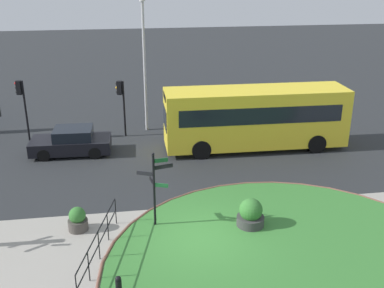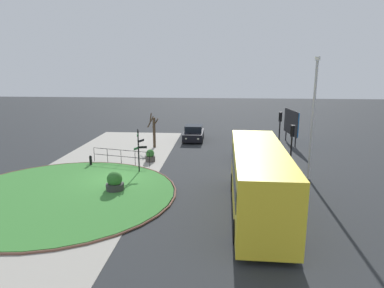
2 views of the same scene
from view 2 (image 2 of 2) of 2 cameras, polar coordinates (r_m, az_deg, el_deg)
ground at (r=22.58m, az=-12.60°, el=-5.85°), size 120.00×120.00×0.00m
sidewalk_paving at (r=23.15m, az=-16.80°, el=-5.61°), size 32.00×8.47×0.02m
grass_island at (r=20.89m, az=-20.86°, el=-7.80°), size 12.66×12.66×0.10m
grass_kerb_ring at (r=20.89m, az=-20.86°, el=-7.79°), size 12.97×12.97×0.11m
signpost_directional at (r=23.16m, az=-8.91°, el=-0.61°), size 1.34×0.76×3.06m
bollard_foreground at (r=26.01m, az=-16.62°, el=-2.68°), size 0.19×0.19×0.79m
railing_grass_edge at (r=25.85m, az=-11.82°, el=-1.82°), size 1.15×4.57×1.10m
bus_yellow at (r=16.95m, az=11.07°, el=-5.80°), size 9.72×2.63×3.29m
car_near_lane at (r=26.63m, az=10.11°, el=-1.42°), size 4.20×2.05×1.41m
car_far_lane at (r=33.59m, az=0.27°, el=1.77°), size 3.95×1.96×1.49m
traffic_light_near at (r=29.26m, az=14.54°, el=3.42°), size 0.48×0.31×3.47m
traffic_light_far at (r=24.01m, az=16.43°, el=1.00°), size 0.48×0.32×3.28m
lamppost_tall at (r=22.55m, az=19.64°, el=4.52°), size 0.32×0.32×7.71m
billboard_left at (r=33.23m, az=16.31°, el=3.47°), size 3.97×0.56×3.22m
planter_near_signpost at (r=26.24m, az=-7.02°, el=-2.03°), size 0.74×0.74×0.96m
planter_kerbside at (r=20.40m, az=-12.82°, el=-6.31°), size 1.05×1.05×1.20m
street_tree_bare at (r=30.66m, az=-6.42°, el=2.27°), size 0.93×1.00×3.11m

